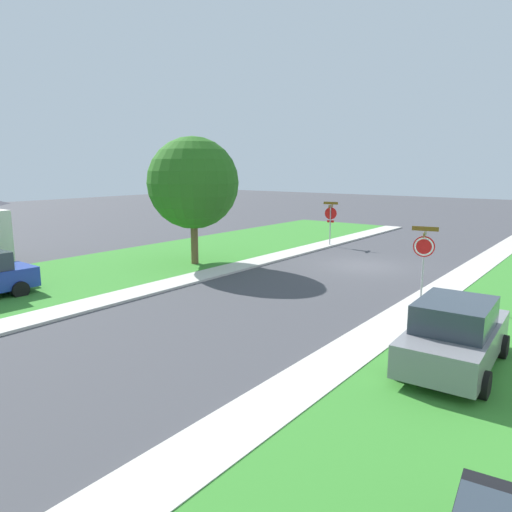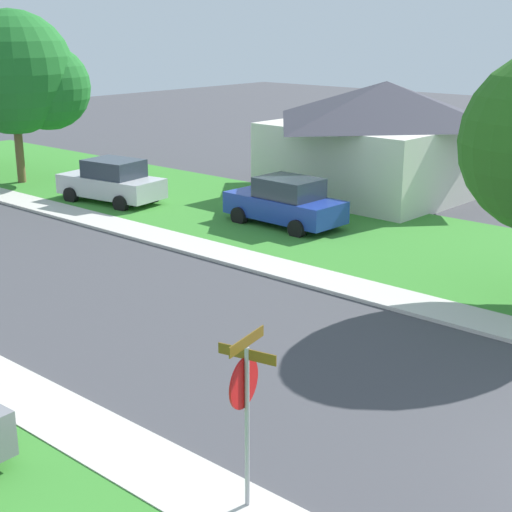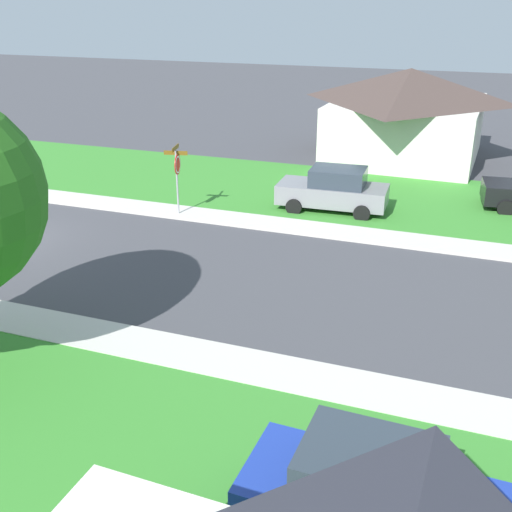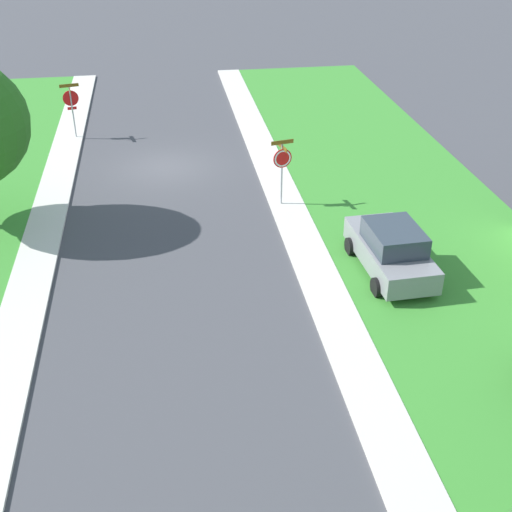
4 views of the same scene
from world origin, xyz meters
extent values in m
plane|color=#424247|center=(0.00, 0.00, 0.00)|extent=(120.00, 120.00, 0.00)
cube|color=beige|center=(4.70, 12.00, 0.05)|extent=(1.40, 56.00, 0.10)
cube|color=beige|center=(-4.70, 12.00, 0.05)|extent=(1.40, 56.00, 0.10)
cube|color=#38842D|center=(-9.40, 12.00, 0.04)|extent=(8.00, 56.00, 0.08)
cylinder|color=#9E9EA3|center=(4.32, -4.43, 1.30)|extent=(0.07, 0.07, 2.60)
cylinder|color=red|center=(4.33, -4.48, 2.05)|extent=(0.75, 0.18, 0.76)
cylinder|color=white|center=(4.33, -4.50, 2.05)|extent=(0.66, 0.14, 0.67)
cylinder|color=red|center=(4.33, -4.50, 2.05)|extent=(0.54, 0.11, 0.55)
cube|color=brown|center=(4.32, -4.43, 2.69)|extent=(0.90, 0.21, 0.16)
cube|color=brown|center=(4.32, -4.43, 2.50)|extent=(0.21, 0.90, 0.16)
cube|color=red|center=(4.33, -4.48, 1.55)|extent=(0.43, 0.11, 0.14)
cylinder|color=#9E9EA3|center=(-4.47, 4.68, 1.30)|extent=(0.07, 0.07, 2.60)
cylinder|color=red|center=(-4.48, 4.73, 2.05)|extent=(0.75, 0.19, 0.76)
cylinder|color=white|center=(-4.48, 4.75, 2.05)|extent=(0.66, 0.14, 0.67)
cylinder|color=red|center=(-4.48, 4.75, 2.05)|extent=(0.54, 0.12, 0.55)
cube|color=brown|center=(-4.47, 4.68, 2.69)|extent=(0.90, 0.21, 0.16)
cube|color=brown|center=(-4.47, 4.68, 2.50)|extent=(0.21, 0.90, 0.16)
cube|color=gray|center=(-7.10, 10.18, 0.70)|extent=(1.99, 4.38, 0.76)
cube|color=#2D3842|center=(-7.11, 10.38, 1.42)|extent=(1.69, 2.17, 0.68)
cylinder|color=black|center=(-6.14, 8.89, 0.32)|extent=(0.27, 0.65, 0.64)
cylinder|color=black|center=(-7.94, 8.81, 0.32)|extent=(0.27, 0.65, 0.64)
cylinder|color=black|center=(-6.26, 11.55, 0.32)|extent=(0.27, 0.65, 0.64)
cylinder|color=black|center=(-8.06, 11.47, 0.32)|extent=(0.27, 0.65, 0.64)
camera|label=1|loc=(-9.94, 21.86, 4.85)|focal=33.45mm
camera|label=2|loc=(-11.74, -1.89, 6.89)|focal=54.27mm
camera|label=3|loc=(16.08, 15.42, 7.99)|focal=43.36mm
camera|label=4|loc=(0.14, 28.24, 11.70)|focal=46.37mm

